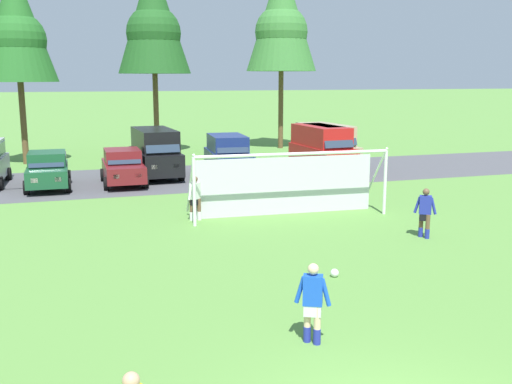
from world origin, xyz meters
The scene contains 16 objects.
ground_plane centered at (0.00, 15.00, 0.00)m, with size 400.00×400.00×0.00m, color #598C3D.
parking_lot_strip centered at (0.00, 23.37, 0.00)m, with size 52.00×8.40×0.01m, color #4C4C51.
soccer_ball centered at (2.10, 6.70, 0.11)m, with size 0.22×0.22×0.22m.
soccer_goal centered at (3.39, 13.76, 1.29)m, with size 7.50×2.30×2.57m.
player_midfield_center centered at (-0.01, 3.25, 0.82)m, with size 0.66×0.47×1.64m.
player_defender_far centered at (-0.11, 13.99, 0.82)m, with size 0.64×0.51×1.64m.
player_winger_left centered at (6.53, 9.37, 0.82)m, with size 0.63×0.52×1.64m.
parked_car_slot_center_left centered at (-5.42, 22.31, 0.88)m, with size 2.05×4.21×1.72m.
parked_car_slot_center centered at (-1.95, 22.28, 0.88)m, with size 2.04×4.20×1.72m.
parked_car_slot_center_right centered at (-0.13, 23.95, 1.34)m, with size 2.39×4.90×2.52m.
parked_car_slot_right centered at (3.58, 23.19, 1.11)m, with size 2.39×4.73×2.16m.
parked_car_slot_far_right centered at (8.98, 23.23, 1.34)m, with size 2.40×4.90×2.52m.
parked_car_slot_end centered at (9.59, 24.06, 1.34)m, with size 2.43×4.92×2.52m.
tree_mid_left centered at (-6.93, 31.19, 8.07)m, with size 4.40×4.40×11.73m.
tree_center_back centered at (1.41, 34.15, 8.92)m, with size 4.86×4.86×12.96m.
tree_mid_right centered at (10.51, 34.19, 9.23)m, with size 5.03×5.03×13.41m.
Camera 1 is at (-4.36, -6.85, 5.18)m, focal length 41.54 mm.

